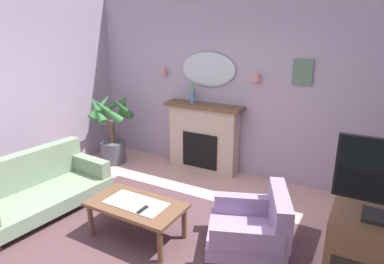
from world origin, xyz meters
name	(u,v)px	position (x,y,z in m)	size (l,w,h in m)	color
floor	(144,258)	(0.00, 0.00, -0.05)	(6.39, 6.07, 0.10)	#C6938E
wall_back	(239,85)	(0.00, 2.59, 1.49)	(6.39, 0.10, 2.97)	#9E8CA8
patterned_rug	(155,244)	(0.00, 0.20, 0.01)	(3.20, 2.40, 0.01)	#4C3338
fireplace	(203,138)	(-0.51, 2.37, 0.57)	(1.36, 0.36, 1.16)	tan
mantel_vase_right	(192,92)	(-0.71, 2.34, 1.34)	(0.10, 0.10, 0.36)	#4C7093
wall_mirror	(208,70)	(-0.51, 2.51, 1.71)	(0.96, 0.06, 0.56)	#B2BCC6
wall_sconce_left	(163,70)	(-1.36, 2.46, 1.66)	(0.14, 0.14, 0.14)	#D17066
wall_sconce_right	(257,76)	(0.34, 2.46, 1.66)	(0.14, 0.14, 0.14)	#D17066
framed_picture	(303,72)	(0.99, 2.52, 1.75)	(0.28, 0.03, 0.36)	#4C6B56
coffee_table	(136,208)	(-0.26, 0.22, 0.38)	(1.10, 0.60, 0.45)	brown
tv_remote	(143,210)	(-0.09, 0.13, 0.45)	(0.04, 0.16, 0.02)	black
floral_couch	(36,188)	(-1.81, 0.06, 0.32)	(0.99, 1.77, 0.76)	gray
armchair_beside_couch	(255,226)	(1.00, 0.65, 0.31)	(1.06, 1.04, 0.71)	gray
potted_plant_corner_palm	(112,127)	(-2.09, 1.84, 0.68)	(0.82, 0.86, 1.31)	#474C56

